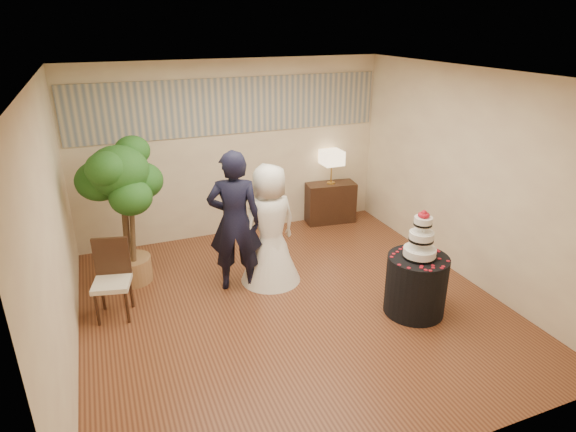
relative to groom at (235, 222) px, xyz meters
name	(u,v)px	position (x,y,z in m)	size (l,w,h in m)	color
floor	(292,305)	(0.51, -0.71, -0.94)	(5.00, 5.00, 0.00)	brown
ceiling	(293,75)	(0.51, -0.71, 1.86)	(5.00, 5.00, 0.00)	white
wall_back	(233,150)	(0.51, 1.79, 0.46)	(5.00, 0.06, 2.80)	beige
wall_front	(429,317)	(0.51, -3.21, 0.46)	(5.00, 0.06, 2.80)	beige
wall_left	(55,235)	(-1.99, -0.71, 0.46)	(0.06, 5.00, 2.80)	beige
wall_right	(467,177)	(3.01, -0.71, 0.46)	(0.06, 5.00, 2.80)	beige
mural_border	(232,106)	(0.51, 1.77, 1.16)	(4.90, 0.02, 0.85)	gray
groom	(235,222)	(0.00, 0.00, 0.00)	(0.69, 0.45, 1.88)	black
bride	(270,225)	(0.48, 0.01, -0.12)	(0.82, 0.82, 1.64)	white
cake_table	(416,285)	(1.84, -1.38, -0.57)	(0.72, 0.72, 0.74)	black
wedding_cake	(422,234)	(1.84, -1.38, 0.10)	(0.39, 0.39, 0.60)	white
console	(330,202)	(2.16, 1.57, -0.59)	(0.85, 0.38, 0.71)	black
table_lamp	(331,167)	(2.16, 1.57, 0.06)	(0.34, 0.34, 0.58)	beige
ficus_tree	(124,213)	(-1.29, 0.69, 0.06)	(0.95, 0.95, 2.00)	#22561B
side_chair	(112,281)	(-1.56, -0.12, -0.46)	(0.44, 0.46, 0.95)	black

